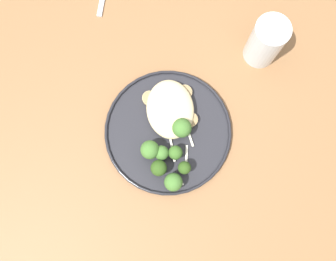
% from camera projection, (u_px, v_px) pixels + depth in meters
% --- Properties ---
extents(ground, '(6.00, 6.00, 0.00)m').
position_uv_depth(ground, '(157.00, 157.00, 1.57)').
color(ground, '#2D2B28').
extents(wooden_dining_table, '(1.40, 1.00, 0.74)m').
position_uv_depth(wooden_dining_table, '(149.00, 126.00, 0.93)').
color(wooden_dining_table, brown).
rests_on(wooden_dining_table, ground).
extents(dinner_plate, '(0.29, 0.29, 0.02)m').
position_uv_depth(dinner_plate, '(168.00, 131.00, 0.83)').
color(dinner_plate, '#232328').
rests_on(dinner_plate, wooden_dining_table).
extents(noodle_bed, '(0.14, 0.11, 0.04)m').
position_uv_depth(noodle_bed, '(170.00, 109.00, 0.82)').
color(noodle_bed, beige).
rests_on(noodle_bed, dinner_plate).
extents(seared_scallop_rear_pale, '(0.03, 0.03, 0.01)m').
position_uv_depth(seared_scallop_rear_pale, '(170.00, 110.00, 0.83)').
color(seared_scallop_rear_pale, beige).
rests_on(seared_scallop_rear_pale, dinner_plate).
extents(seared_scallop_front_small, '(0.03, 0.03, 0.01)m').
position_uv_depth(seared_scallop_front_small, '(190.00, 120.00, 0.83)').
color(seared_scallop_front_small, '#DBB77A').
rests_on(seared_scallop_front_small, dinner_plate).
extents(seared_scallop_left_edge, '(0.02, 0.02, 0.01)m').
position_uv_depth(seared_scallop_left_edge, '(177.00, 130.00, 0.82)').
color(seared_scallop_left_edge, '#DBB77A').
rests_on(seared_scallop_left_edge, dinner_plate).
extents(seared_scallop_half_hidden, '(0.03, 0.03, 0.02)m').
position_uv_depth(seared_scallop_half_hidden, '(180.00, 122.00, 0.82)').
color(seared_scallop_half_hidden, '#DBB77A').
rests_on(seared_scallop_half_hidden, dinner_plate).
extents(seared_scallop_tilted_round, '(0.02, 0.02, 0.02)m').
position_uv_depth(seared_scallop_tilted_round, '(156.00, 119.00, 0.82)').
color(seared_scallop_tilted_round, beige).
rests_on(seared_scallop_tilted_round, dinner_plate).
extents(seared_scallop_large_seared, '(0.03, 0.03, 0.01)m').
position_uv_depth(seared_scallop_large_seared, '(149.00, 98.00, 0.83)').
color(seared_scallop_large_seared, '#DBB77A').
rests_on(seared_scallop_large_seared, dinner_plate).
extents(seared_scallop_on_noodles, '(0.04, 0.04, 0.01)m').
position_uv_depth(seared_scallop_on_noodles, '(185.00, 93.00, 0.84)').
color(seared_scallop_on_noodles, '#DBB77A').
rests_on(seared_scallop_on_noodles, dinner_plate).
extents(broccoli_floret_front_edge, '(0.03, 0.03, 0.05)m').
position_uv_depth(broccoli_floret_front_edge, '(161.00, 153.00, 0.79)').
color(broccoli_floret_front_edge, '#89A356').
rests_on(broccoli_floret_front_edge, dinner_plate).
extents(broccoli_floret_near_rim, '(0.04, 0.04, 0.05)m').
position_uv_depth(broccoli_floret_near_rim, '(159.00, 168.00, 0.78)').
color(broccoli_floret_near_rim, '#7A994C').
rests_on(broccoli_floret_near_rim, dinner_plate).
extents(broccoli_floret_tall_stalk, '(0.04, 0.04, 0.06)m').
position_uv_depth(broccoli_floret_tall_stalk, '(182.00, 128.00, 0.80)').
color(broccoli_floret_tall_stalk, '#89A356').
rests_on(broccoli_floret_tall_stalk, dinner_plate).
extents(broccoli_floret_small_sprig, '(0.03, 0.03, 0.05)m').
position_uv_depth(broccoli_floret_small_sprig, '(184.00, 168.00, 0.79)').
color(broccoli_floret_small_sprig, '#89A356').
rests_on(broccoli_floret_small_sprig, dinner_plate).
extents(broccoli_floret_rear_charred, '(0.03, 0.03, 0.05)m').
position_uv_depth(broccoli_floret_rear_charred, '(175.00, 153.00, 0.79)').
color(broccoli_floret_rear_charred, '#89A356').
rests_on(broccoli_floret_rear_charred, dinner_plate).
extents(broccoli_floret_beside_noodles, '(0.04, 0.04, 0.05)m').
position_uv_depth(broccoli_floret_beside_noodles, '(173.00, 182.00, 0.78)').
color(broccoli_floret_beside_noodles, '#89A356').
rests_on(broccoli_floret_beside_noodles, dinner_plate).
extents(broccoli_floret_left_leaning, '(0.04, 0.04, 0.06)m').
position_uv_depth(broccoli_floret_left_leaning, '(149.00, 150.00, 0.78)').
color(broccoli_floret_left_leaning, '#89A356').
rests_on(broccoli_floret_left_leaning, dinner_plate).
extents(onion_sliver_curled_piece, '(0.03, 0.03, 0.00)m').
position_uv_depth(onion_sliver_curled_piece, '(176.00, 180.00, 0.81)').
color(onion_sliver_curled_piece, silver).
rests_on(onion_sliver_curled_piece, dinner_plate).
extents(onion_sliver_long_sliver, '(0.05, 0.01, 0.00)m').
position_uv_depth(onion_sliver_long_sliver, '(172.00, 150.00, 0.82)').
color(onion_sliver_long_sliver, silver).
rests_on(onion_sliver_long_sliver, dinner_plate).
extents(onion_sliver_pale_crescent, '(0.05, 0.01, 0.00)m').
position_uv_depth(onion_sliver_pale_crescent, '(186.00, 155.00, 0.82)').
color(onion_sliver_pale_crescent, silver).
rests_on(onion_sliver_pale_crescent, dinner_plate).
extents(onion_sliver_short_strip, '(0.04, 0.01, 0.00)m').
position_uv_depth(onion_sliver_short_strip, '(191.00, 139.00, 0.82)').
color(onion_sliver_short_strip, silver).
rests_on(onion_sliver_short_strip, dinner_plate).
extents(water_glass, '(0.08, 0.08, 0.13)m').
position_uv_depth(water_glass, '(265.00, 44.00, 0.82)').
color(water_glass, silver).
rests_on(water_glass, wooden_dining_table).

